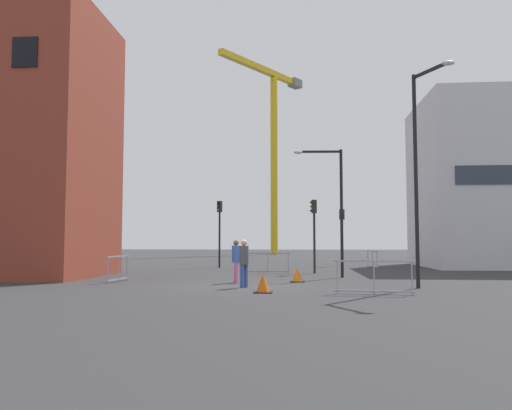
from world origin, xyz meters
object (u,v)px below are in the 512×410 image
at_px(streetlamp_tall, 420,160).
at_px(pedestrian_waiting, 244,260).
at_px(traffic_cone_on_verge, 297,275).
at_px(traffic_light_island, 220,223).
at_px(traffic_light_far, 314,224).
at_px(pedestrian_walking, 236,258).
at_px(construction_crane, 273,133).
at_px(streetlamp_short, 334,198).
at_px(traffic_cone_by_barrier, 263,284).
at_px(traffic_light_median, 342,228).

relative_size(streetlamp_tall, pedestrian_waiting, 4.49).
height_order(pedestrian_waiting, traffic_cone_on_verge, pedestrian_waiting).
bearing_deg(traffic_light_island, traffic_light_far, -40.93).
xyz_separation_m(streetlamp_tall, traffic_light_far, (-3.52, 8.41, -2.00)).
bearing_deg(traffic_light_far, traffic_cone_on_verge, -98.95).
distance_m(traffic_light_far, pedestrian_waiting, 9.01).
distance_m(pedestrian_walking, traffic_cone_on_verge, 2.66).
distance_m(construction_crane, streetlamp_short, 41.61).
distance_m(streetlamp_short, pedestrian_walking, 6.01).
relative_size(construction_crane, streetlamp_tall, 3.02).
bearing_deg(streetlamp_tall, pedestrian_waiting, 179.93).
bearing_deg(traffic_cone_by_barrier, streetlamp_short, 68.29).
relative_size(streetlamp_short, traffic_light_far, 1.56).
xyz_separation_m(streetlamp_short, traffic_cone_by_barrier, (-2.86, -7.19, -3.40)).
bearing_deg(traffic_cone_by_barrier, streetlamp_tall, 17.65).
bearing_deg(traffic_cone_on_verge, traffic_light_far, 81.05).
distance_m(traffic_light_island, traffic_cone_on_verge, 12.06).
xyz_separation_m(construction_crane, streetlamp_short, (4.72, -39.66, -11.66)).
bearing_deg(traffic_light_island, streetlamp_short, -50.40).
bearing_deg(streetlamp_tall, traffic_cone_by_barrier, -162.35).
height_order(traffic_light_median, traffic_light_island, traffic_light_island).
height_order(streetlamp_short, pedestrian_waiting, streetlamp_short).
relative_size(traffic_light_far, pedestrian_walking, 2.23).
height_order(streetlamp_tall, traffic_cone_by_barrier, streetlamp_tall).
bearing_deg(traffic_light_median, construction_crane, 101.95).
relative_size(construction_crane, pedestrian_walking, 13.64).
bearing_deg(traffic_cone_on_verge, traffic_light_island, 114.53).
xyz_separation_m(traffic_light_far, traffic_cone_on_verge, (-0.90, -5.70, -2.31)).
bearing_deg(traffic_light_median, traffic_cone_by_barrier, -102.90).
bearing_deg(streetlamp_short, traffic_light_far, 105.61).
bearing_deg(traffic_light_median, streetlamp_short, -96.81).
relative_size(traffic_light_far, traffic_cone_on_verge, 6.33).
bearing_deg(traffic_cone_on_verge, traffic_cone_by_barrier, -104.17).
xyz_separation_m(pedestrian_walking, traffic_cone_on_verge, (2.48, 0.63, -0.72)).
bearing_deg(construction_crane, pedestrian_waiting, -88.68).
height_order(streetlamp_tall, traffic_light_median, streetlamp_tall).
distance_m(construction_crane, pedestrian_walking, 45.34).
bearing_deg(traffic_cone_by_barrier, pedestrian_waiting, 114.58).
bearing_deg(traffic_light_far, streetlamp_short, -74.39).
xyz_separation_m(construction_crane, traffic_light_island, (-1.91, -31.65, -12.53)).
height_order(streetlamp_tall, streetlamp_short, streetlamp_tall).
relative_size(streetlamp_tall, streetlamp_short, 1.30).
bearing_deg(pedestrian_waiting, traffic_cone_by_barrier, -65.42).
xyz_separation_m(traffic_light_island, traffic_cone_by_barrier, (3.76, -15.20, -2.53)).
distance_m(pedestrian_waiting, traffic_cone_by_barrier, 2.08).
bearing_deg(pedestrian_waiting, traffic_light_far, 71.33).
relative_size(traffic_light_median, pedestrian_waiting, 2.21).
relative_size(traffic_light_median, traffic_cone_by_barrier, 6.24).
bearing_deg(pedestrian_walking, traffic_cone_on_verge, 14.27).
relative_size(traffic_light_island, traffic_cone_by_barrier, 6.84).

